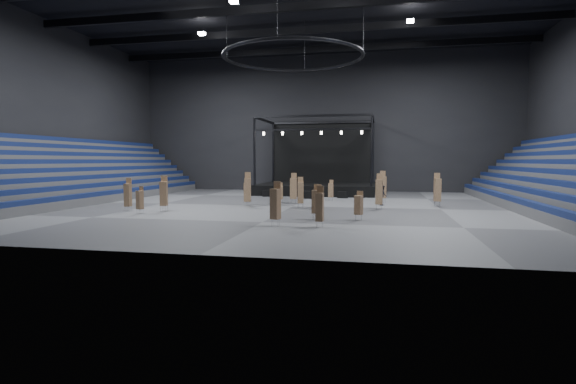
% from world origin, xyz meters
% --- Properties ---
extents(floor, '(50.00, 50.00, 0.00)m').
position_xyz_m(floor, '(0.00, 0.00, 0.00)').
color(floor, '#57575A').
rests_on(floor, ground).
extents(wall_back, '(50.00, 0.20, 18.00)m').
position_xyz_m(wall_back, '(0.00, 21.00, 9.00)').
color(wall_back, black).
rests_on(wall_back, ground).
extents(wall_front, '(50.00, 0.20, 18.00)m').
position_xyz_m(wall_front, '(0.00, -21.00, 9.00)').
color(wall_front, black).
rests_on(wall_front, ground).
extents(wall_left, '(0.20, 42.00, 18.00)m').
position_xyz_m(wall_left, '(-25.00, 0.00, 9.00)').
color(wall_left, black).
rests_on(wall_left, ground).
extents(bleachers_left, '(7.20, 40.00, 6.40)m').
position_xyz_m(bleachers_left, '(-22.94, 0.00, 1.73)').
color(bleachers_left, '#49494C').
rests_on(bleachers_left, floor).
extents(stage, '(14.00, 10.00, 9.20)m').
position_xyz_m(stage, '(0.00, 16.24, 1.45)').
color(stage, black).
rests_on(stage, floor).
extents(truss_ring, '(12.30, 12.30, 5.15)m').
position_xyz_m(truss_ring, '(-0.00, 0.00, 13.00)').
color(truss_ring, black).
rests_on(truss_ring, ceiling).
extents(roof_girders, '(49.00, 30.35, 0.70)m').
position_xyz_m(roof_girders, '(0.00, -0.00, 17.20)').
color(roof_girders, black).
rests_on(roof_girders, ceiling).
extents(flight_case_left, '(1.23, 0.94, 0.73)m').
position_xyz_m(flight_case_left, '(-4.83, 9.96, 0.37)').
color(flight_case_left, black).
rests_on(flight_case_left, floor).
extents(flight_case_mid, '(1.32, 0.98, 0.79)m').
position_xyz_m(flight_case_mid, '(0.02, 8.29, 0.40)').
color(flight_case_mid, black).
rests_on(flight_case_mid, floor).
extents(flight_case_right, '(1.18, 0.91, 0.70)m').
position_xyz_m(flight_case_right, '(3.61, 9.57, 0.35)').
color(flight_case_right, black).
rests_on(flight_case_right, floor).
extents(chair_stack_0, '(0.62, 0.62, 1.98)m').
position_xyz_m(chair_stack_0, '(6.14, -8.30, 1.07)').
color(chair_stack_0, silver).
rests_on(chair_stack_0, floor).
extents(chair_stack_1, '(0.62, 0.62, 3.03)m').
position_xyz_m(chair_stack_1, '(-3.81, -1.14, 1.53)').
color(chair_stack_1, silver).
rests_on(chair_stack_1, floor).
extents(chair_stack_2, '(0.52, 0.52, 1.91)m').
position_xyz_m(chair_stack_2, '(-1.79, 3.02, 1.01)').
color(chair_stack_2, silver).
rests_on(chair_stack_2, floor).
extents(chair_stack_3, '(0.51, 0.51, 2.10)m').
position_xyz_m(chair_stack_3, '(2.69, 6.22, 1.09)').
color(chair_stack_3, silver).
rests_on(chair_stack_3, floor).
extents(chair_stack_4, '(0.59, 0.59, 2.65)m').
position_xyz_m(chair_stack_4, '(0.92, -1.35, 1.36)').
color(chair_stack_4, silver).
rests_on(chair_stack_4, floor).
extents(chair_stack_5, '(0.63, 0.63, 2.84)m').
position_xyz_m(chair_stack_5, '(-9.34, -5.89, 1.45)').
color(chair_stack_5, silver).
rests_on(chair_stack_5, floor).
extents(chair_stack_6, '(0.55, 0.55, 2.02)m').
position_xyz_m(chair_stack_6, '(-4.33, 0.08, 1.06)').
color(chair_stack_6, silver).
rests_on(chair_stack_6, floor).
extents(chair_stack_7, '(0.48, 0.48, 2.65)m').
position_xyz_m(chair_stack_7, '(-12.14, -6.46, 1.35)').
color(chair_stack_7, silver).
rests_on(chair_stack_7, floor).
extents(chair_stack_8, '(0.48, 0.48, 2.51)m').
position_xyz_m(chair_stack_8, '(3.97, -11.99, 1.27)').
color(chair_stack_8, silver).
rests_on(chair_stack_8, floor).
extents(chair_stack_9, '(0.62, 0.62, 2.42)m').
position_xyz_m(chair_stack_9, '(3.32, -8.66, 1.29)').
color(chair_stack_9, silver).
rests_on(chair_stack_9, floor).
extents(chair_stack_10, '(0.64, 0.64, 3.06)m').
position_xyz_m(chair_stack_10, '(7.82, 5.03, 1.55)').
color(chair_stack_10, silver).
rests_on(chair_stack_10, floor).
extents(chair_stack_11, '(0.65, 0.65, 2.77)m').
position_xyz_m(chair_stack_11, '(1.23, -11.99, 1.42)').
color(chair_stack_11, silver).
rests_on(chair_stack_11, floor).
extents(chair_stack_12, '(0.61, 0.61, 2.95)m').
position_xyz_m(chair_stack_12, '(12.50, 2.51, 1.50)').
color(chair_stack_12, silver).
rests_on(chair_stack_12, floor).
extents(chair_stack_13, '(0.53, 0.53, 2.09)m').
position_xyz_m(chair_stack_13, '(-10.33, -7.82, 1.09)').
color(chair_stack_13, silver).
rests_on(chair_stack_13, floor).
extents(chair_stack_14, '(0.57, 0.57, 2.87)m').
position_xyz_m(chair_stack_14, '(-0.44, 2.50, 1.47)').
color(chair_stack_14, silver).
rests_on(chair_stack_14, floor).
extents(chair_stack_15, '(0.60, 0.60, 2.98)m').
position_xyz_m(chair_stack_15, '(7.47, -1.11, 1.51)').
color(chair_stack_15, silver).
rests_on(chair_stack_15, floor).
extents(man_center, '(0.66, 0.45, 1.74)m').
position_xyz_m(man_center, '(2.25, -1.29, 0.87)').
color(man_center, black).
rests_on(man_center, floor).
extents(crew_member, '(0.80, 0.97, 1.81)m').
position_xyz_m(crew_member, '(7.79, 2.54, 0.90)').
color(crew_member, black).
rests_on(crew_member, floor).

